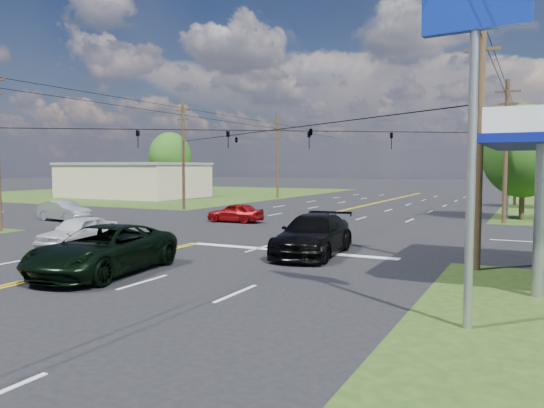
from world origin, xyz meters
The scene contains 20 objects.
ground centered at (0.00, 12.00, 0.00)m, with size 280.00×280.00×0.00m, color black.
grass_nw centered at (-35.00, 44.00, 0.00)m, with size 46.00×48.00×0.03m, color #223F14.
stop_bar centered at (5.00, 4.00, 0.00)m, with size 10.00×0.50×0.02m, color silver.
retail_nw centered at (-30.00, 34.00, 2.00)m, with size 16.00×11.00×4.00m, color beige.
pole_se centered at (13.00, 3.00, 4.92)m, with size 1.60×0.28×9.50m.
pole_nw centered at (-13.00, 21.00, 4.92)m, with size 1.60×0.28×9.50m.
pole_ne centered at (13.00, 21.00, 4.92)m, with size 1.60×0.28×9.50m.
pole_left_far centered at (-13.00, 40.00, 5.17)m, with size 1.60×0.28×10.00m.
pole_right_far centered at (13.00, 40.00, 5.17)m, with size 1.60×0.28×10.00m.
span_wire_signals centered at (0.00, 12.00, 6.00)m, with size 26.00×18.00×1.13m.
power_lines centered at (0.00, 10.00, 8.60)m, with size 26.04×100.00×0.64m.
tree_right_a centered at (14.00, 24.00, 4.87)m, with size 5.70×5.70×8.18m.
tree_far_l centered at (-32.00, 44.00, 5.19)m, with size 6.08×6.08×8.72m.
pickup_dkgreen centered at (1.32, -3.50, 0.85)m, with size 2.83×6.14×1.71m, color black.
suv_black centered at (6.42, 3.50, 0.86)m, with size 2.41×5.93×1.72m, color black.
pickup_white centered at (-4.14, 0.56, 0.74)m, with size 1.75×4.34×1.48m, color silver.
sedan_silver centered at (-14.43, 8.99, 0.71)m, with size 1.50×4.31×1.42m, color #9F9EA3.
sedan_red centered at (-3.40, 13.66, 0.66)m, with size 1.56×3.87×1.32m, color maroon.
polesign_se centered at (13.53, -4.56, 6.29)m, with size 2.35×0.53×7.97m.
polesign_ne centered at (13.00, 25.21, 5.74)m, with size 2.07×0.39×7.47m.
Camera 1 is at (14.85, -17.34, 3.75)m, focal length 35.00 mm.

